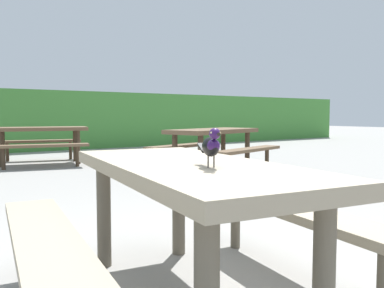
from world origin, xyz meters
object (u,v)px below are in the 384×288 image
at_px(picnic_table_foreground, 188,197).
at_px(picnic_table_far_centre, 213,140).
at_px(bird_grackle, 211,145).
at_px(picnic_table_mid_right, 40,136).

distance_m(picnic_table_foreground, picnic_table_far_centre, 4.99).
xyz_separation_m(bird_grackle, picnic_table_far_centre, (3.21, 4.11, -0.29)).
bearing_deg(picnic_table_mid_right, picnic_table_far_centre, -53.03).
bearing_deg(bird_grackle, picnic_table_mid_right, 81.37).
distance_m(picnic_table_foreground, picnic_table_mid_right, 6.80).
bearing_deg(picnic_table_foreground, picnic_table_far_centre, 50.63).
relative_size(bird_grackle, picnic_table_far_centre, 0.13).
relative_size(picnic_table_foreground, bird_grackle, 7.01).
bearing_deg(picnic_table_foreground, picnic_table_mid_right, 81.41).
height_order(picnic_table_foreground, picnic_table_far_centre, same).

